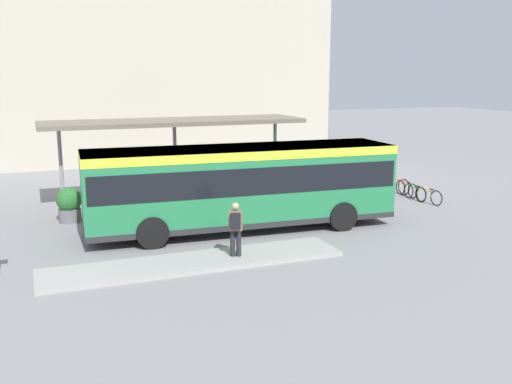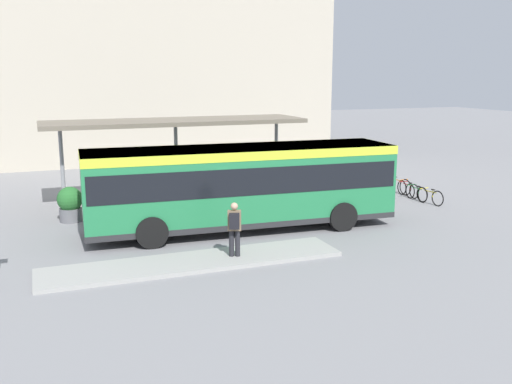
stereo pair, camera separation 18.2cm
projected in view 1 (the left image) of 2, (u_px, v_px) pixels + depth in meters
The scene contains 12 objects.
ground_plane at pixel (242, 230), 20.46m from camera, with size 120.00×120.00×0.00m, color gray.
curb_island at pixel (195, 262), 16.73m from camera, with size 8.88×1.80×0.12m.
city_bus at pixel (242, 182), 20.11m from camera, with size 11.01×3.20×2.98m.
pedestrian_waiting at pixel (236, 226), 16.88m from camera, with size 0.47×0.51×1.65m.
bicycle_yellow at pixel (428, 196), 24.49m from camera, with size 0.48×1.57×0.68m.
bicycle_green at pixel (415, 192), 25.19m from camera, with size 0.48×1.59×0.69m.
bicycle_red at pixel (406, 189), 25.98m from camera, with size 0.48×1.59×0.68m.
bicycle_orange at pixel (396, 185), 26.71m from camera, with size 0.48×1.78×0.77m.
station_shelter at pixel (174, 123), 24.51m from camera, with size 11.14×3.10×3.56m.
potted_planter_near_shelter at pixel (175, 197), 22.32m from camera, with size 0.96×0.96×1.43m.
potted_planter_far_side at pixel (69, 204), 21.42m from camera, with size 0.95×0.95×1.33m.
station_building at pixel (111, 14), 39.72m from camera, with size 26.37×15.20×19.15m.
Camera 1 is at (-6.81, -18.55, 5.48)m, focal length 40.00 mm.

